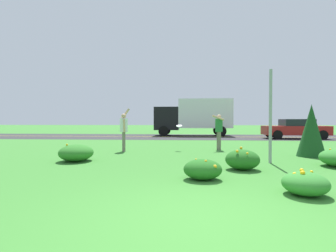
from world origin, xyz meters
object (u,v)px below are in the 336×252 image
Objects in this scene: sign_post_near_path at (270,116)px; person_catcher_green_shirt at (219,129)px; frisbee_white at (179,126)px; person_thrower_white_shirt at (124,129)px; box_truck_black at (195,115)px; car_red_center_left at (295,129)px.

sign_post_near_path reaches higher than person_catcher_green_shirt.
frisbee_white is (-3.03, 3.42, -0.39)m from sign_post_near_path.
box_truck_black reaches higher than person_thrower_white_shirt.
person_catcher_green_shirt is at bearing -130.03° from car_red_center_left.
car_red_center_left is at bearing 44.00° from frisbee_white.
person_catcher_green_shirt is 0.24× the size of box_truck_black.
sign_post_near_path is 1.57× the size of person_thrower_white_shirt.
box_truck_black is at bearing 155.69° from car_red_center_left.
box_truck_black is (3.41, 12.05, 0.80)m from person_thrower_white_shirt.
person_thrower_white_shirt is at bearing -167.13° from person_catcher_green_shirt.
sign_post_near_path reaches higher than frisbee_white.
person_thrower_white_shirt is 0.42× the size of car_red_center_left.
car_red_center_left is (10.76, 8.73, -0.26)m from person_thrower_white_shirt.
person_thrower_white_shirt is 6.76× the size of frisbee_white.
frisbee_white is at bearing -95.02° from box_truck_black.
person_thrower_white_shirt is 12.55m from box_truck_black.
box_truck_black is (1.00, 11.38, 0.69)m from frisbee_white.
person_catcher_green_shirt is at bearing -85.72° from box_truck_black.
person_catcher_green_shirt reaches higher than frisbee_white.
person_thrower_white_shirt reaches higher than person_catcher_green_shirt.
person_thrower_white_shirt reaches higher than frisbee_white.
car_red_center_left is (6.52, 7.76, -0.24)m from person_catcher_green_shirt.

